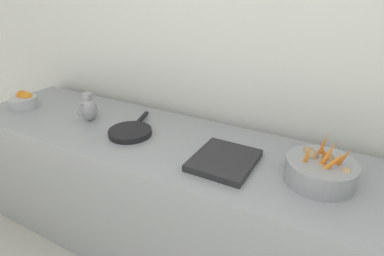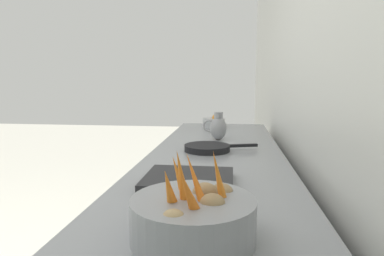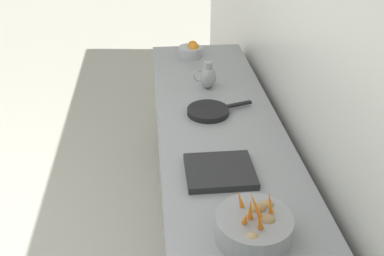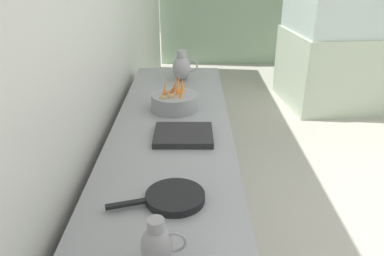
% 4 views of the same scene
% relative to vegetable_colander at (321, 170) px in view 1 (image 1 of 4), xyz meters
% --- Properties ---
extents(tile_wall_left, '(0.10, 8.71, 3.00)m').
position_rel_vegetable_colander_xyz_m(tile_wall_left, '(-0.48, -0.12, 0.57)').
color(tile_wall_left, silver).
rests_on(tile_wall_left, ground_plane).
extents(prep_counter, '(0.74, 3.34, 0.87)m').
position_rel_vegetable_colander_xyz_m(prep_counter, '(-0.01, -0.62, -0.50)').
color(prep_counter, gray).
rests_on(prep_counter, ground_plane).
extents(vegetable_colander, '(0.32, 0.32, 0.24)m').
position_rel_vegetable_colander_xyz_m(vegetable_colander, '(0.00, 0.00, 0.00)').
color(vegetable_colander, gray).
rests_on(vegetable_colander, prep_counter).
extents(orange_bowl, '(0.19, 0.19, 0.11)m').
position_rel_vegetable_colander_xyz_m(orange_bowl, '(0.06, -2.06, -0.01)').
color(orange_bowl, '#ADAFB5').
rests_on(orange_bowl, prep_counter).
extents(metal_pitcher_short, '(0.16, 0.11, 0.19)m').
position_rel_vegetable_colander_xyz_m(metal_pitcher_short, '(0.00, -1.45, 0.02)').
color(metal_pitcher_short, '#939399').
rests_on(metal_pitcher_short, prep_counter).
extents(counter_sink_basin, '(0.34, 0.30, 0.04)m').
position_rel_vegetable_colander_xyz_m(counter_sink_basin, '(0.07, -0.45, -0.04)').
color(counter_sink_basin, '#232326').
rests_on(counter_sink_basin, prep_counter).
extents(skillet_on_counter, '(0.42, 0.26, 0.03)m').
position_rel_vegetable_colander_xyz_m(skillet_on_counter, '(0.04, -1.08, -0.04)').
color(skillet_on_counter, black).
rests_on(skillet_on_counter, prep_counter).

